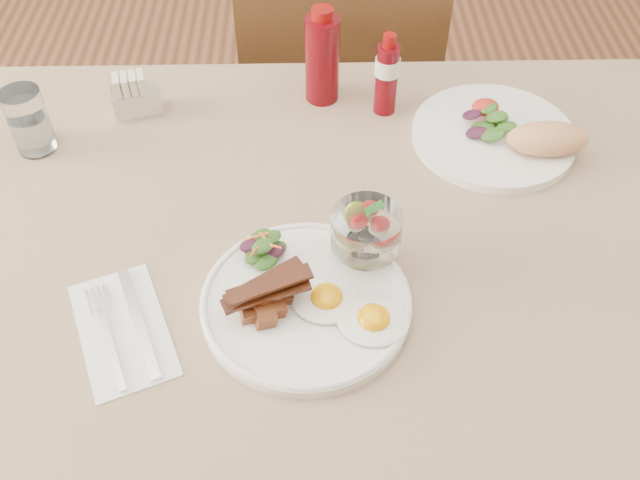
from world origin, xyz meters
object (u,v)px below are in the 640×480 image
sugar_caddy (135,97)px  main_plate (306,303)px  second_plate (506,135)px  ketchup_bottle (322,58)px  water_glass (30,124)px  chair_far (338,92)px  fruit_cup (366,231)px  table (356,273)px  hot_sauce_bottle (387,75)px

sugar_caddy → main_plate: bearing=-69.9°
second_plate → sugar_caddy: size_ratio=3.05×
ketchup_bottle → water_glass: bearing=-164.9°
chair_far → water_glass: 0.74m
fruit_cup → water_glass: 0.58m
second_plate → water_glass: water_glass is taller
table → water_glass: (-0.51, 0.21, 0.14)m
fruit_cup → second_plate: fruit_cup is taller
water_glass → fruit_cup: bearing=-27.1°
ketchup_bottle → chair_far: bearing=82.2°
table → ketchup_bottle: 0.38m
chair_far → water_glass: bearing=-138.4°
hot_sauce_bottle → water_glass: (-0.58, -0.09, -0.02)m
chair_far → main_plate: size_ratio=3.32×
main_plate → hot_sauce_bottle: size_ratio=1.90×
main_plate → hot_sauce_bottle: (0.14, 0.43, 0.06)m
water_glass → table: bearing=-21.9°
fruit_cup → water_glass: size_ratio=0.89×
second_plate → table: bearing=-141.8°
main_plate → sugar_caddy: bearing=123.8°
chair_far → fruit_cup: (0.00, -0.72, 0.30)m
fruit_cup → main_plate: bearing=-138.6°
table → main_plate: bearing=-120.5°
table → fruit_cup: size_ratio=13.71×
water_glass → sugar_caddy: bearing=31.2°
table → water_glass: water_glass is taller
main_plate → water_glass: bearing=142.3°
second_plate → sugar_caddy: (-0.62, 0.10, 0.01)m
ketchup_bottle → water_glass: 0.49m
fruit_cup → sugar_caddy: 0.51m
chair_far → water_glass: chair_far is taller
main_plate → chair_far: bearing=84.4°
water_glass → hot_sauce_bottle: bearing=8.6°
chair_far → ketchup_bottle: chair_far is taller
water_glass → main_plate: bearing=-37.7°
chair_far → hot_sauce_bottle: bearing=-80.5°
chair_far → ketchup_bottle: size_ratio=5.40×
second_plate → water_glass: (-0.77, 0.01, 0.03)m
chair_far → fruit_cup: chair_far is taller
water_glass → second_plate: bearing=-0.6°
second_plate → ketchup_bottle: size_ratio=1.60×
table → chair_far: bearing=90.0°
fruit_cup → hot_sauce_bottle: 0.36m
second_plate → hot_sauce_bottle: size_ratio=1.87×
second_plate → hot_sauce_bottle: 0.22m
ketchup_bottle → sugar_caddy: (-0.32, -0.04, -0.05)m
sugar_caddy → water_glass: (-0.15, -0.09, 0.02)m
ketchup_bottle → hot_sauce_bottle: (0.11, -0.04, -0.01)m
fruit_cup → hot_sauce_bottle: (0.06, 0.35, 0.00)m
fruit_cup → sugar_caddy: (-0.37, 0.36, -0.04)m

